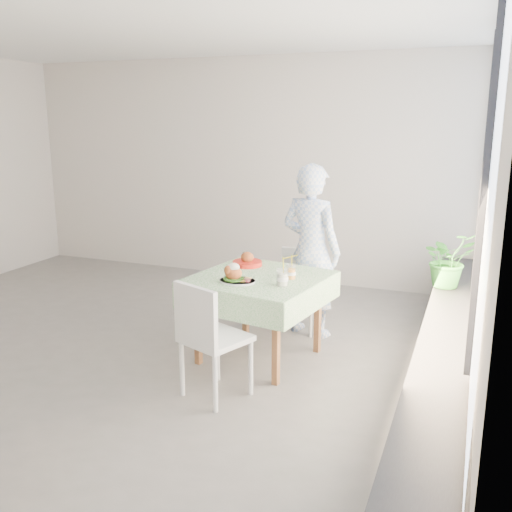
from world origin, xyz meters
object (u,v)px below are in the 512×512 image
at_px(cafe_table, 259,308).
at_px(juice_cup_orange, 291,272).
at_px(diner, 311,251).
at_px(chair_near, 215,361).
at_px(potted_plant, 448,259).
at_px(main_dish, 235,276).
at_px(chair_far, 297,306).

height_order(cafe_table, juice_cup_orange, juice_cup_orange).
bearing_deg(juice_cup_orange, diner, 92.50).
bearing_deg(juice_cup_orange, chair_near, -112.31).
xyz_separation_m(diner, potted_plant, (1.22, 0.39, -0.06)).
distance_m(main_dish, potted_plant, 2.09).
bearing_deg(chair_far, potted_plant, 14.45).
height_order(chair_near, juice_cup_orange, juice_cup_orange).
xyz_separation_m(chair_near, potted_plant, (1.52, 1.90, 0.49)).
height_order(diner, potted_plant, diner).
bearing_deg(cafe_table, chair_near, -94.15).
distance_m(chair_near, potted_plant, 2.49).
height_order(cafe_table, diner, diner).
height_order(cafe_table, chair_near, chair_near).
relative_size(juice_cup_orange, potted_plant, 0.46).
height_order(main_dish, potted_plant, potted_plant).
xyz_separation_m(cafe_table, chair_far, (0.11, 0.77, -0.21)).
distance_m(juice_cup_orange, potted_plant, 1.62).
distance_m(chair_far, main_dish, 1.16).
xyz_separation_m(cafe_table, diner, (0.24, 0.73, 0.37)).
bearing_deg(diner, chair_far, -3.10).
distance_m(diner, potted_plant, 1.29).
bearing_deg(potted_plant, chair_far, -165.55).
distance_m(cafe_table, potted_plant, 1.87).
xyz_separation_m(chair_near, diner, (0.30, 1.51, 0.55)).
relative_size(cafe_table, potted_plant, 2.26).
relative_size(chair_near, main_dish, 2.92).
bearing_deg(juice_cup_orange, chair_far, 102.85).
distance_m(cafe_table, chair_near, 0.81).
bearing_deg(diner, chair_near, 92.51).
xyz_separation_m(diner, main_dish, (-0.37, -0.96, -0.03)).
xyz_separation_m(main_dish, potted_plant, (1.59, 1.35, -0.03)).
height_order(chair_far, potted_plant, potted_plant).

